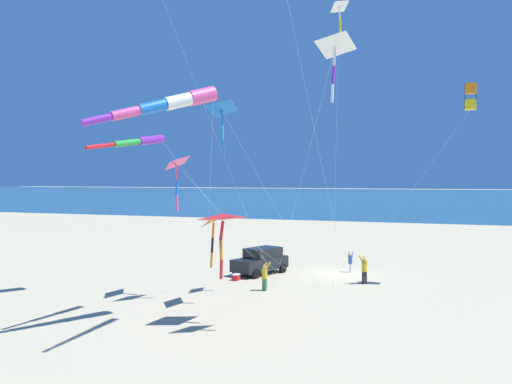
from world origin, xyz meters
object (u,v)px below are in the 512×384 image
(person_child_green_jacket, at_px, (364,268))
(kite_box_striped_overhead, at_px, (470,97))
(kite_delta_teal_far_right, at_px, (339,8))
(kite_windsock_long_streamer_right, at_px, (171,103))
(person_adult_flyer, at_px, (265,275))
(kite_delta_small_distant, at_px, (223,219))
(kite_delta_rainbow_low_near, at_px, (213,221))
(person_child_grey_jacket, at_px, (350,261))
(kite_delta_red_high_left, at_px, (176,164))
(kite_delta_blue_topmost, at_px, (221,110))
(kite_windsock_orange_high_right, at_px, (139,142))
(parked_car, at_px, (261,261))
(kite_delta_magenta_far_left, at_px, (334,47))
(cooler_box, at_px, (236,277))

(person_child_green_jacket, distance_m, kite_box_striped_overhead, 12.68)
(kite_delta_teal_far_right, height_order, kite_windsock_long_streamer_right, kite_delta_teal_far_right)
(person_adult_flyer, xyz_separation_m, kite_delta_small_distant, (7.40, 0.29, 3.99))
(person_child_green_jacket, relative_size, kite_delta_rainbow_low_near, 0.20)
(person_child_grey_jacket, xyz_separation_m, kite_windsock_long_streamer_right, (16.38, -5.81, 9.49))
(kite_delta_rainbow_low_near, xyz_separation_m, kite_delta_red_high_left, (-1.10, -2.80, 3.15))
(person_child_grey_jacket, height_order, kite_delta_blue_topmost, kite_delta_blue_topmost)
(person_adult_flyer, distance_m, kite_windsock_orange_high_right, 11.65)
(parked_car, relative_size, person_child_grey_jacket, 3.14)
(kite_windsock_orange_high_right, bearing_deg, kite_delta_magenta_far_left, 90.56)
(person_adult_flyer, bearing_deg, person_child_green_jacket, 126.12)
(kite_windsock_orange_high_right, height_order, kite_delta_blue_topmost, kite_delta_blue_topmost)
(kite_windsock_long_streamer_right, distance_m, kite_delta_red_high_left, 6.60)
(person_adult_flyer, distance_m, kite_delta_small_distant, 8.41)
(person_child_grey_jacket, distance_m, kite_delta_red_high_left, 15.41)
(kite_delta_small_distant, xyz_separation_m, kite_delta_red_high_left, (-4.34, -4.71, 2.73))
(kite_delta_magenta_far_left, xyz_separation_m, kite_delta_small_distant, (-0.35, -5.28, -7.49))
(kite_delta_blue_topmost, bearing_deg, kite_delta_rainbow_low_near, -18.74)
(parked_car, height_order, person_child_green_jacket, person_child_green_jacket)
(kite_delta_magenta_far_left, relative_size, kite_windsock_long_streamer_right, 0.88)
(kite_delta_magenta_far_left, bearing_deg, cooler_box, -140.60)
(person_child_grey_jacket, distance_m, kite_windsock_orange_high_right, 19.26)
(kite_delta_red_high_left, bearing_deg, person_child_green_jacket, 125.46)
(kite_delta_small_distant, relative_size, kite_windsock_long_streamer_right, 0.78)
(kite_windsock_long_streamer_right, relative_size, kite_windsock_orange_high_right, 0.91)
(person_adult_flyer, height_order, kite_delta_rainbow_low_near, kite_delta_rainbow_low_near)
(cooler_box, xyz_separation_m, kite_delta_small_distant, (9.85, 3.10, 4.73))
(cooler_box, height_order, kite_delta_teal_far_right, kite_delta_teal_far_right)
(kite_box_striped_overhead, bearing_deg, person_child_grey_jacket, -108.53)
(kite_delta_teal_far_right, relative_size, kite_windsock_orange_high_right, 1.06)
(kite_delta_teal_far_right, bearing_deg, person_child_grey_jacket, -176.93)
(person_child_grey_jacket, distance_m, kite_delta_teal_far_right, 17.65)
(person_child_grey_jacket, relative_size, kite_delta_red_high_left, 0.18)
(person_child_green_jacket, bearing_deg, kite_delta_red_high_left, -54.54)
(kite_delta_rainbow_low_near, relative_size, kite_windsock_orange_high_right, 0.58)
(kite_delta_blue_topmost, bearing_deg, parked_car, -176.18)
(kite_delta_magenta_far_left, height_order, kite_delta_red_high_left, kite_delta_magenta_far_left)
(person_adult_flyer, bearing_deg, kite_windsock_orange_high_right, -26.59)
(person_adult_flyer, xyz_separation_m, kite_delta_teal_far_right, (0.03, 4.43, 15.64))
(kite_windsock_long_streamer_right, bearing_deg, person_adult_flyer, 168.04)
(person_adult_flyer, height_order, kite_delta_small_distant, kite_delta_small_distant)
(kite_windsock_long_streamer_right, distance_m, kite_box_striped_overhead, 19.43)
(kite_windsock_long_streamer_right, xyz_separation_m, kite_windsock_orange_high_right, (-0.67, -2.12, -1.67))
(kite_delta_small_distant, relative_size, kite_delta_blue_topmost, 1.02)
(kite_delta_teal_far_right, xyz_separation_m, kite_delta_blue_topmost, (3.45, -5.82, -6.00))
(kite_delta_small_distant, height_order, kite_windsock_long_streamer_right, kite_windsock_long_streamer_right)
(person_child_green_jacket, height_order, kite_box_striped_overhead, kite_box_striped_overhead)
(person_child_grey_jacket, distance_m, kite_windsock_long_streamer_right, 19.80)
(kite_delta_teal_far_right, bearing_deg, kite_delta_blue_topmost, -59.35)
(kite_delta_red_high_left, bearing_deg, kite_windsock_long_streamer_right, 25.59)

